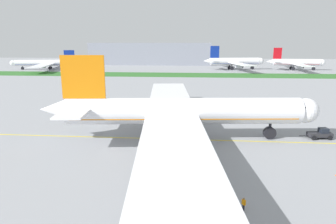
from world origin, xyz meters
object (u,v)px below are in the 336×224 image
Objects in this scene: pushback_tug at (320,134)px; ground_crew_wingwalker_port at (196,169)px; airliner_foreground at (179,112)px; ground_crew_wingwalker_starboard at (219,184)px; ground_crew_marshaller_front at (244,203)px; parked_airliner_far_right at (295,63)px; parked_airliner_far_left at (46,63)px; parked_airliner_far_centre at (234,62)px; service_truck_baggage_loader at (87,86)px.

pushback_tug is 3.83× the size of ground_crew_wingwalker_port.
airliner_foreground is 49.60× the size of ground_crew_wingwalker_starboard.
ground_crew_marshaller_front is 193.54m from parked_airliner_far_right.
ground_crew_wingwalker_port is at bearing -141.90° from pushback_tug.
airliner_foreground is at bearing -55.88° from parked_airliner_far_left.
airliner_foreground reaches higher than parked_airliner_far_left.
ground_crew_wingwalker_port is 5.48m from ground_crew_wingwalker_starboard.
pushback_tug is at bearing 55.73° from ground_crew_marshaller_front.
ground_crew_wingwalker_starboard is at bearing -73.72° from airliner_foreground.
ground_crew_wingwalker_starboard is at bearing -97.53° from parked_airliner_far_centre.
ground_crew_wingwalker_starboard is 0.02× the size of parked_airliner_far_left.
pushback_tug is 0.08× the size of parked_airliner_far_left.
service_truck_baggage_loader is 0.09× the size of parked_airliner_far_right.
airliner_foreground is 160.47m from parked_airliner_far_centre.
pushback_tug is at bearing 47.80° from ground_crew_wingwalker_starboard.
ground_crew_marshaller_front is 96.11m from service_truck_baggage_loader.
parked_airliner_far_right is (41.37, -0.04, -0.41)m from parked_airliner_far_centre.
pushback_tug is 0.11× the size of parked_airliner_far_right.
ground_crew_wingwalker_starboard is 0.31× the size of service_truck_baggage_loader.
parked_airliner_far_right reaches higher than ground_crew_marshaller_front.
ground_crew_wingwalker_port is at bearing -57.81° from parked_airliner_far_left.
ground_crew_wingwalker_starboard is at bearing -57.81° from parked_airliner_far_left.
parked_airliner_far_centre reaches higher than ground_crew_wingwalker_port.
ground_crew_marshaller_front is at bearing -96.60° from parked_airliner_far_centre.
airliner_foreground is at bearing -56.03° from service_truck_baggage_loader.
parked_airliner_far_left is (-61.30, 90.12, 2.81)m from service_truck_baggage_loader.
airliner_foreground is 178.91m from parked_airliner_far_left.
service_truck_baggage_loader is at bearing 119.61° from ground_crew_wingwalker_port.
ground_crew_wingwalker_starboard is (-2.45, 4.33, 0.03)m from ground_crew_marshaller_front.
parked_airliner_far_centre reaches higher than parked_airliner_far_left.
airliner_foreground is 17.41m from ground_crew_wingwalker_port.
ground_crew_wingwalker_port is 176.24m from parked_airliner_far_centre.
parked_airliner_far_left reaches higher than ground_crew_wingwalker_port.
parked_airliner_far_centre is (130.18, 9.58, 1.00)m from parked_airliner_far_left.
airliner_foreground is at bearing 106.28° from ground_crew_wingwalker_starboard.
service_truck_baggage_loader is (-39.06, 57.98, -3.89)m from airliner_foreground.
ground_crew_wingwalker_port is 194.53m from parked_airliner_far_left.
ground_crew_wingwalker_port is 0.03× the size of parked_airliner_far_centre.
parked_airliner_far_centre is at bearing 83.40° from ground_crew_marshaller_front.
service_truck_baggage_loader is (-42.33, 74.47, 0.65)m from ground_crew_wingwalker_port.
ground_crew_wingwalker_starboard is 0.03× the size of parked_airliner_far_right.
parked_airliner_far_right is (67.93, 174.13, 4.05)m from ground_crew_wingwalker_port.
service_truck_baggage_loader is 0.07× the size of parked_airliner_far_left.
ground_crew_wingwalker_starboard is at bearing -57.90° from ground_crew_wingwalker_port.
pushback_tug is 34.22m from ground_crew_marshaller_front.
parked_airliner_far_left reaches higher than service_truck_baggage_loader.
pushback_tug is at bearing -105.63° from parked_airliner_far_right.
pushback_tug is at bearing -48.56° from parked_airliner_far_left.
airliner_foreground reaches higher than service_truck_baggage_loader.
parked_airliner_far_centre reaches higher than ground_crew_marshaller_front.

